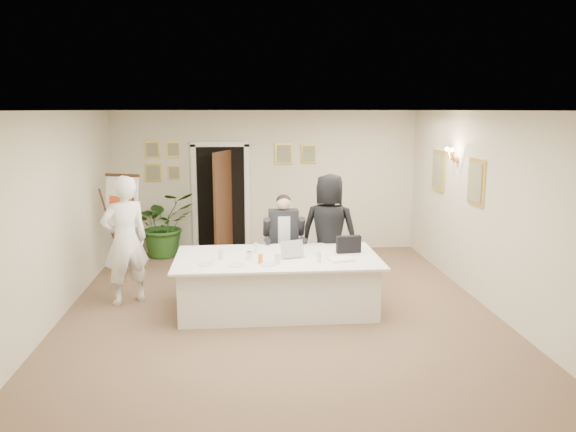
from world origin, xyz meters
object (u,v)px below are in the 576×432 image
Objects in this scene: laptop_bag at (349,244)px; oj_glass at (260,259)px; potted_palm at (164,224)px; standing_woman at (329,232)px; conference_table at (277,283)px; laptop at (291,247)px; flip_chart at (126,229)px; standing_man at (125,240)px; seated_man at (284,240)px; paper_stack at (341,259)px; steel_jug at (249,255)px.

laptop_bag reaches higher than oj_glass.
standing_woman is at bearing -38.81° from potted_palm.
laptop is (0.20, -0.00, 0.52)m from conference_table.
flip_chart is 4.89× the size of laptop.
standing_man is at bearing 157.17° from oj_glass.
seated_man is 4.24× the size of laptop_bag.
standing_woman is 14.19× the size of oj_glass.
laptop_bag is 1.38m from oj_glass.
laptop is 0.57m from oj_glass.
seated_man is at bearing 80.73° from conference_table.
oj_glass is at bearing -176.83° from paper_stack.
standing_man is 3.09m from standing_woman.
steel_jug is (1.59, -3.28, 0.20)m from potted_palm.
standing_woman is at bearing 37.64° from steel_jug.
laptop_bag is at bearing -45.12° from potted_palm.
flip_chart is (-2.65, 0.85, 0.04)m from seated_man.
flip_chart is at bearing 141.26° from conference_table.
laptop reaches higher than steel_jug.
laptop_bag is at bearing 20.24° from oj_glass.
potted_palm is at bearing 122.05° from conference_table.
laptop_bag is at bearing 123.16° from standing_woman.
standing_man is 2.73m from potted_palm.
paper_stack is at bearing -70.30° from seated_man.
laptop is at bearing 137.90° from standing_man.
seated_man is at bearing 73.74° from oj_glass.
seated_man is 13.64× the size of steel_jug.
flip_chart is 4.84× the size of laptop_bag.
laptop_bag is (0.17, -0.74, -0.02)m from standing_woman.
oj_glass is (-1.29, -0.48, -0.06)m from laptop_bag.
paper_stack is at bearing -39.61° from laptop.
flip_chart is 13.17× the size of oj_glass.
seated_man is 1.19× the size of potted_palm.
oj_glass is (-0.25, -0.35, 0.45)m from conference_table.
standing_man is 1.88m from steel_jug.
laptop is (0.02, -1.13, 0.16)m from seated_man.
laptop is 0.61m from steel_jug.
conference_table is at bearing 136.98° from standing_man.
conference_table is 1.20m from seated_man.
seated_man reaches higher than laptop_bag.
laptop is 0.99× the size of laptop_bag.
standing_man is at bearing -94.24° from potted_palm.
potted_palm is 4.48m from paper_stack.
potted_palm is 9.73× the size of oj_glass.
flip_chart is at bearing 145.78° from paper_stack.
flip_chart is 1.55m from standing_man.
laptop_bag is (0.84, 0.13, -0.01)m from laptop.
seated_man is 1.37m from steel_jug.
paper_stack is (3.33, -2.26, -0.00)m from flip_chart.
flip_chart reaches higher than steel_jug.
standing_man reaches higher than standing_woman.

